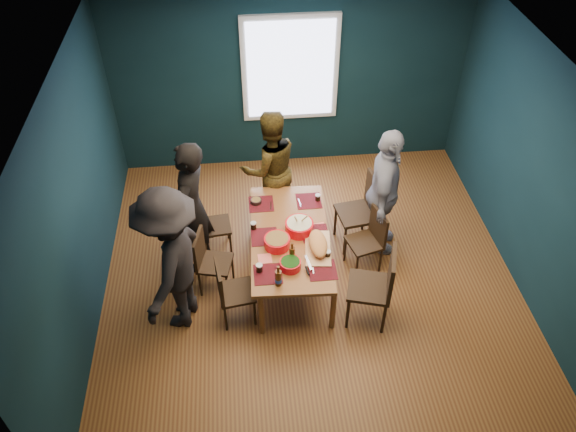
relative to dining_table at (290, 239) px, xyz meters
name	(u,v)px	position (x,y,z in m)	size (l,w,h in m)	color
room	(310,177)	(0.25, 0.20, 0.75)	(5.01, 5.01, 2.71)	brown
dining_table	(290,239)	(0.00, 0.00, 0.00)	(0.99, 1.85, 0.69)	brown
chair_left_far	(209,222)	(-0.96, 0.55, -0.14)	(0.41, 0.41, 0.82)	black
chair_left_mid	(208,258)	(-0.97, -0.08, -0.14)	(0.45, 0.45, 0.83)	black
chair_left_near	(229,289)	(-0.73, -0.58, -0.12)	(0.44, 0.44, 0.85)	black
chair_right_far	(364,206)	(0.99, 0.52, -0.03)	(0.52, 0.52, 1.01)	black
chair_right_mid	(371,236)	(1.00, 0.09, -0.13)	(0.47, 0.47, 0.84)	black
chair_right_near	(379,282)	(0.90, -0.75, -0.02)	(0.57, 0.57, 1.03)	black
person_far_left	(191,209)	(-1.12, 0.34, 0.27)	(0.65, 0.43, 1.79)	black
person_back	(270,168)	(-0.14, 1.15, 0.19)	(0.79, 0.62, 1.63)	black
person_right	(384,193)	(1.19, 0.42, 0.25)	(1.03, 0.43, 1.75)	white
person_near_left	(172,261)	(-1.30, -0.51, 0.30)	(1.19, 0.68, 1.83)	black
bowl_salad	(277,242)	(-0.16, -0.16, 0.13)	(0.30, 0.30, 0.12)	red
bowl_dumpling	(299,226)	(0.12, 0.06, 0.14)	(0.33, 0.33, 0.31)	red
bowl_herbs	(290,264)	(-0.05, -0.51, 0.12)	(0.24, 0.24, 0.10)	red
cutting_board	(318,245)	(0.29, -0.26, 0.14)	(0.36, 0.71, 0.15)	tan
small_bowl	(256,201)	(-0.36, 0.62, 0.10)	(0.14, 0.14, 0.06)	black
beer_bottle_a	(278,278)	(-0.20, -0.74, 0.16)	(0.08, 0.08, 0.28)	#48250C
beer_bottle_b	(292,253)	(-0.01, -0.39, 0.16)	(0.06, 0.06, 0.25)	#48250C
cola_glass_a	(259,268)	(-0.39, -0.53, 0.12)	(0.07, 0.07, 0.10)	black
cola_glass_b	(328,254)	(0.39, -0.39, 0.11)	(0.07, 0.07, 0.09)	black
cola_glass_c	(318,197)	(0.41, 0.59, 0.11)	(0.07, 0.07, 0.09)	black
cola_glass_d	(253,225)	(-0.41, 0.15, 0.12)	(0.07, 0.07, 0.10)	black
napkin_a	(319,228)	(0.36, 0.09, 0.07)	(0.16, 0.16, 0.00)	#EF6E65
napkin_b	(265,259)	(-0.31, -0.35, 0.07)	(0.15, 0.15, 0.00)	#EF6E65
napkin_c	(331,275)	(0.38, -0.67, 0.07)	(0.12, 0.12, 0.00)	#EF6E65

